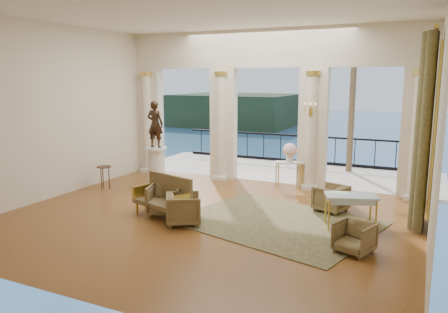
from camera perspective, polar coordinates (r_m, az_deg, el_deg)
The scene contains 23 objects.
floor at distance 9.88m, azimuth -2.33°, elevation -8.15°, with size 9.00×9.00×0.00m, color #4F2915.
room_walls at distance 8.41m, azimuth -6.05°, elevation 8.56°, with size 9.00×9.00×9.00m.
arcade at distance 12.90m, azimuth 5.56°, elevation 7.81°, with size 9.00×0.56×4.50m.
terrace at distance 15.10m, azimuth 7.94°, elevation -1.98°, with size 10.00×3.60×0.10m, color #BFB29F.
balustrade at distance 16.52m, azimuth 9.65°, elevation 0.65°, with size 9.00×0.06×1.03m.
palm_tree at distance 15.12m, azimuth 16.74°, elevation 13.50°, with size 2.00×2.00×4.50m.
headland at distance 85.73m, azimuth 1.65°, elevation 6.12°, with size 22.00×18.00×6.00m, color black.
sea at distance 69.04m, azimuth 21.49°, elevation 1.92°, with size 160.00×160.00×0.00m, color #285289.
curtain at distance 9.86m, azimuth 24.69°, elevation 2.91°, with size 0.33×1.40×4.09m.
window_frame at distance 9.85m, azimuth 25.81°, elevation 3.30°, with size 0.04×1.60×3.40m, color gold.
wall_sconce at distance 12.21m, azimuth 11.24°, elevation 5.86°, with size 0.30×0.11×0.33m.
rug at distance 9.72m, azimuth 6.87°, elevation -8.48°, with size 3.96×3.08×0.02m, color #2A2F18.
armchair_a at distance 10.15m, azimuth -7.62°, elevation -5.43°, with size 0.76×0.71×0.78m, color #403019.
armchair_b at distance 8.31m, azimuth 16.68°, elevation -9.90°, with size 0.61×0.57×0.63m, color #403019.
armchair_c at distance 10.63m, azimuth 13.77°, elevation -5.16°, with size 0.68×0.63×0.70m, color #403019.
armchair_d at distance 9.49m, azimuth -5.31°, elevation -6.65°, with size 0.71×0.67×0.73m, color #403019.
settee at distance 10.05m, azimuth -7.75°, elevation -5.16°, with size 1.53×0.98×0.94m.
game_table at distance 9.52m, azimuth 16.24°, elevation -5.25°, with size 1.17×0.89×0.71m.
pedestal at distance 12.50m, azimuth -8.83°, elevation -1.61°, with size 0.66×0.66×1.20m.
statue at distance 12.30m, azimuth -8.99°, elevation 4.19°, with size 0.47×0.31×1.30m, color #302015.
console_table at distance 12.62m, azimuth 8.54°, elevation -1.25°, with size 0.86×0.58×0.76m.
urn at distance 12.54m, azimuth 8.59°, elevation 0.69°, with size 0.40×0.40×0.53m.
side_table at distance 12.79m, azimuth -15.40°, elevation -1.65°, with size 0.40×0.40×0.66m.
Camera 1 is at (4.37, -8.30, 3.11)m, focal length 35.00 mm.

